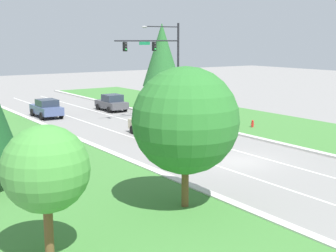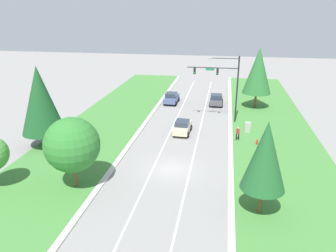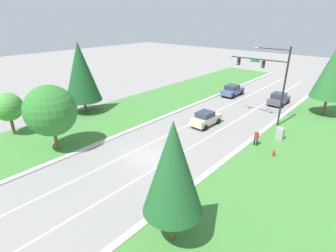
% 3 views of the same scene
% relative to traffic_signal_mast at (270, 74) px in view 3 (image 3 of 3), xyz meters
% --- Properties ---
extents(ground_plane, '(160.00, 160.00, 0.00)m').
position_rel_traffic_signal_mast_xyz_m(ground_plane, '(-4.47, -15.09, -5.84)').
color(ground_plane, gray).
extents(curb_strip_right, '(0.50, 90.00, 0.15)m').
position_rel_traffic_signal_mast_xyz_m(curb_strip_right, '(1.18, -15.09, -5.76)').
color(curb_strip_right, beige).
rests_on(curb_strip_right, ground_plane).
extents(curb_strip_left, '(0.50, 90.00, 0.15)m').
position_rel_traffic_signal_mast_xyz_m(curb_strip_left, '(-10.12, -15.09, -5.76)').
color(curb_strip_left, beige).
rests_on(curb_strip_left, ground_plane).
extents(grass_verge_right, '(10.00, 90.00, 0.08)m').
position_rel_traffic_signal_mast_xyz_m(grass_verge_right, '(6.43, -15.09, -5.80)').
color(grass_verge_right, '#427F38').
rests_on(grass_verge_right, ground_plane).
extents(grass_verge_left, '(10.00, 90.00, 0.08)m').
position_rel_traffic_signal_mast_xyz_m(grass_verge_left, '(-15.37, -15.09, -5.80)').
color(grass_verge_left, '#427F38').
rests_on(grass_verge_left, ground_plane).
extents(lane_stripe_inner_left, '(0.14, 81.00, 0.01)m').
position_rel_traffic_signal_mast_xyz_m(lane_stripe_inner_left, '(-6.27, -15.09, -5.83)').
color(lane_stripe_inner_left, white).
rests_on(lane_stripe_inner_left, ground_plane).
extents(lane_stripe_inner_right, '(0.14, 81.00, 0.01)m').
position_rel_traffic_signal_mast_xyz_m(lane_stripe_inner_right, '(-2.67, -15.09, -5.83)').
color(lane_stripe_inner_right, white).
rests_on(lane_stripe_inner_right, ground_plane).
extents(traffic_signal_mast, '(6.77, 0.41, 8.93)m').
position_rel_traffic_signal_mast_xyz_m(traffic_signal_mast, '(0.00, 0.00, 0.00)').
color(traffic_signal_mast, black).
rests_on(traffic_signal_mast, ground_plane).
extents(graphite_sedan, '(2.14, 4.11, 1.75)m').
position_rel_traffic_signal_mast_xyz_m(graphite_sedan, '(-1.04, 8.11, -4.98)').
color(graphite_sedan, '#4C4C51').
rests_on(graphite_sedan, ground_plane).
extents(champagne_sedan, '(2.08, 4.23, 1.71)m').
position_rel_traffic_signal_mast_xyz_m(champagne_sedan, '(-4.71, -5.35, -4.98)').
color(champagne_sedan, beige).
rests_on(champagne_sedan, ground_plane).
extents(slate_blue_sedan, '(2.19, 4.44, 1.77)m').
position_rel_traffic_signal_mast_xyz_m(slate_blue_sedan, '(-8.27, 7.83, -4.94)').
color(slate_blue_sedan, '#475684').
rests_on(slate_blue_sedan, ground_plane).
extents(utility_cabinet, '(0.70, 0.60, 1.33)m').
position_rel_traffic_signal_mast_xyz_m(utility_cabinet, '(3.26, -3.66, -5.17)').
color(utility_cabinet, '#9E9E99').
rests_on(utility_cabinet, ground_plane).
extents(pedestrian, '(0.40, 0.22, 1.69)m').
position_rel_traffic_signal_mast_xyz_m(pedestrian, '(1.97, -6.60, -4.90)').
color(pedestrian, black).
rests_on(pedestrian, ground_plane).
extents(fire_hydrant, '(0.34, 0.20, 0.70)m').
position_rel_traffic_signal_mast_xyz_m(fire_hydrant, '(4.13, -7.59, -5.49)').
color(fire_hydrant, red).
rests_on(fire_hydrant, ground_plane).
extents(conifer_near_right_tree, '(4.30, 4.30, 9.25)m').
position_rel_traffic_signal_mast_xyz_m(conifer_near_right_tree, '(4.96, 7.47, -0.04)').
color(conifer_near_right_tree, brown).
rests_on(conifer_near_right_tree, ground_plane).
extents(oak_near_left_tree, '(2.96, 2.96, 4.66)m').
position_rel_traffic_signal_mast_xyz_m(oak_near_left_tree, '(-18.86, -21.09, -2.67)').
color(oak_near_left_tree, brown).
rests_on(oak_near_left_tree, ground_plane).
extents(conifer_far_right_tree, '(3.27, 3.27, 7.38)m').
position_rel_traffic_signal_mast_xyz_m(conifer_far_right_tree, '(3.27, -20.97, -1.08)').
color(conifer_far_right_tree, brown).
rests_on(conifer_far_right_tree, ground_plane).
extents(oak_far_left_tree, '(4.68, 4.68, 6.31)m').
position_rel_traffic_signal_mast_xyz_m(oak_far_left_tree, '(-12.11, -19.77, -1.87)').
color(oak_far_left_tree, brown).
rests_on(oak_far_left_tree, ground_plane).
extents(conifer_mid_left_tree, '(4.61, 4.61, 9.06)m').
position_rel_traffic_signal_mast_xyz_m(conifer_mid_left_tree, '(-19.34, -11.93, -0.47)').
color(conifer_mid_left_tree, brown).
rests_on(conifer_mid_left_tree, ground_plane).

